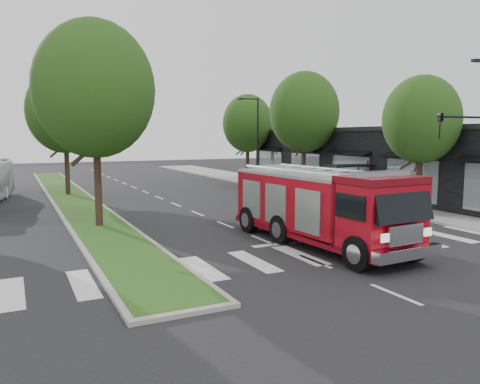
# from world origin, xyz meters

# --- Properties ---
(ground) EXTENTS (140.00, 140.00, 0.00)m
(ground) POSITION_xyz_m (0.00, 0.00, 0.00)
(ground) COLOR black
(ground) RESTS_ON ground
(sidewalk_right) EXTENTS (5.00, 80.00, 0.15)m
(sidewalk_right) POSITION_xyz_m (12.50, 10.00, 0.07)
(sidewalk_right) COLOR gray
(sidewalk_right) RESTS_ON ground
(median) EXTENTS (3.00, 50.00, 0.15)m
(median) POSITION_xyz_m (-6.00, 18.00, 0.08)
(median) COLOR gray
(median) RESTS_ON ground
(storefront_row) EXTENTS (8.00, 30.00, 5.00)m
(storefront_row) POSITION_xyz_m (17.00, 10.00, 2.50)
(storefront_row) COLOR black
(storefront_row) RESTS_ON ground
(bus_shelter) EXTENTS (3.20, 1.60, 2.61)m
(bus_shelter) POSITION_xyz_m (11.20, 8.15, 2.04)
(bus_shelter) COLOR black
(bus_shelter) RESTS_ON ground
(tree_right_near) EXTENTS (4.40, 4.40, 8.05)m
(tree_right_near) POSITION_xyz_m (11.50, 2.00, 5.51)
(tree_right_near) COLOR black
(tree_right_near) RESTS_ON ground
(tree_right_mid) EXTENTS (5.60, 5.60, 9.72)m
(tree_right_mid) POSITION_xyz_m (11.50, 14.00, 6.49)
(tree_right_mid) COLOR black
(tree_right_mid) RESTS_ON ground
(tree_right_far) EXTENTS (5.00, 5.00, 8.73)m
(tree_right_far) POSITION_xyz_m (11.50, 24.00, 5.84)
(tree_right_far) COLOR black
(tree_right_far) RESTS_ON ground
(tree_median_near) EXTENTS (5.80, 5.80, 10.16)m
(tree_median_near) POSITION_xyz_m (-6.00, 6.00, 6.81)
(tree_median_near) COLOR black
(tree_median_near) RESTS_ON ground
(tree_median_far) EXTENTS (5.60, 5.60, 9.72)m
(tree_median_far) POSITION_xyz_m (-6.00, 20.00, 6.49)
(tree_median_far) COLOR black
(tree_median_far) RESTS_ON ground
(streetlight_right_far) EXTENTS (2.11, 0.20, 8.00)m
(streetlight_right_far) POSITION_xyz_m (10.35, 20.00, 4.48)
(streetlight_right_far) COLOR black
(streetlight_right_far) RESTS_ON ground
(fire_engine) EXTENTS (3.40, 9.81, 3.35)m
(fire_engine) POSITION_xyz_m (1.71, -1.85, 1.61)
(fire_engine) COLOR #62050D
(fire_engine) RESTS_ON ground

